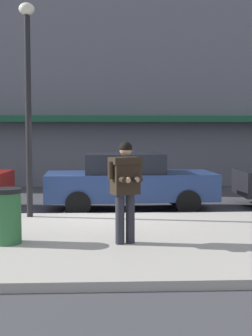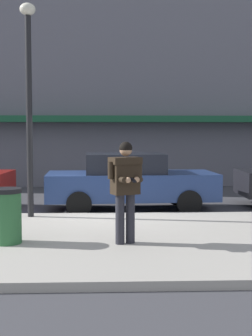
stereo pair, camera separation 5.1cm
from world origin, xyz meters
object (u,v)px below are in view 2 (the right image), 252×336
at_px(man_texting_on_phone, 125,181).
at_px(trash_bin, 7,216).
at_px(street_lamp_post, 29,87).
at_px(parked_sedan_mid, 130,181).

xyz_separation_m(man_texting_on_phone, trash_bin, (-2.10, 0.11, -0.62)).
bearing_deg(man_texting_on_phone, street_lamp_post, 127.73).
distance_m(parked_sedan_mid, trash_bin, 4.88).
bearing_deg(man_texting_on_phone, parked_sedan_mid, 86.35).
height_order(parked_sedan_mid, man_texting_on_phone, man_texting_on_phone).
bearing_deg(parked_sedan_mid, trash_bin, -119.24).
distance_m(man_texting_on_phone, trash_bin, 2.19).
relative_size(parked_sedan_mid, trash_bin, 4.67).
height_order(man_texting_on_phone, trash_bin, man_texting_on_phone).
distance_m(man_texting_on_phone, street_lamp_post, 3.94).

